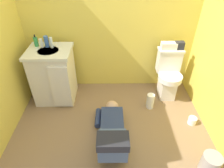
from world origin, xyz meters
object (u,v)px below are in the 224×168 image
faucet (50,42)px  toilet_paper_roll (192,121)px  person_plumber (112,132)px  soap_dispenser (36,42)px  vanity_cabinet (54,75)px  toiletry_bag (179,45)px  trash_can (210,164)px  toilet (168,75)px  bottle_clear (51,43)px  paper_towel_roll (150,101)px  bottle_white (41,43)px  bottle_blue (46,42)px  tissue_box (169,46)px

faucet → toilet_paper_roll: size_ratio=0.91×
person_plumber → soap_dispenser: (-1.04, 0.99, 0.71)m
vanity_cabinet → person_plumber: 1.24m
toiletry_bag → trash_can: toiletry_bag is taller
toilet → person_plumber: bearing=-132.9°
toilet → bottle_clear: bearing=179.8°
toilet → paper_towel_roll: toilet is taller
bottle_white → bottle_clear: bottle_clear is taller
bottle_blue → person_plumber: bearing=-47.6°
bottle_blue → trash_can: size_ratio=0.65×
toiletry_bag → soap_dispenser: soap_dispenser is taller
vanity_cabinet → bottle_white: (-0.11, 0.08, 0.46)m
person_plumber → paper_towel_roll: person_plumber is taller
soap_dispenser → toilet_paper_roll: bearing=-18.4°
trash_can → faucet: bearing=143.3°
person_plumber → tissue_box: tissue_box is taller
toilet → person_plumber: toilet is taller
bottle_white → bottle_blue: 0.07m
bottle_blue → trash_can: (1.91, -1.35, -0.78)m
bottle_clear → paper_towel_roll: (1.38, -0.33, -0.78)m
soap_dispenser → bottle_blue: soap_dispenser is taller
vanity_cabinet → person_plumber: vanity_cabinet is taller
toilet_paper_roll → faucet: bearing=159.4°
trash_can → paper_towel_roll: size_ratio=1.02×
faucet → trash_can: bearing=-36.7°
toilet → bottle_blue: bottle_blue is taller
toilet → bottle_clear: 1.76m
toiletry_bag → soap_dispenser: (-2.01, -0.03, 0.08)m
vanity_cabinet → bottle_clear: 0.48m
toiletry_bag → trash_can: bearing=-87.8°
faucet → toiletry_bag: bearing=0.4°
person_plumber → paper_towel_roll: bearing=47.3°
paper_towel_roll → soap_dispenser: bearing=166.8°
faucet → bottle_white: size_ratio=0.80×
faucet → toiletry_bag: (1.82, 0.01, -0.06)m
person_plumber → trash_can: (1.03, -0.38, -0.06)m
faucet → trash_can: faucet is taller
bottle_white → trash_can: bottle_white is taller
toilet_paper_roll → bottle_clear: bearing=161.0°
vanity_cabinet → tissue_box: size_ratio=3.73×
toilet → bottle_blue: (-1.75, 0.03, 0.53)m
toiletry_bag → bottle_white: 1.93m
tissue_box → bottle_white: 1.78m
toilet → soap_dispenser: (-1.91, 0.06, 0.52)m
bottle_blue → bottle_clear: size_ratio=1.05×
toilet → bottle_clear: (-1.68, 0.01, 0.53)m
person_plumber → toiletry_bag: bearing=46.5°
tissue_box → bottle_blue: (-1.71, -0.06, 0.10)m
toilet → trash_can: size_ratio=3.18×
vanity_cabinet → soap_dispenser: (-0.19, 0.13, 0.47)m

